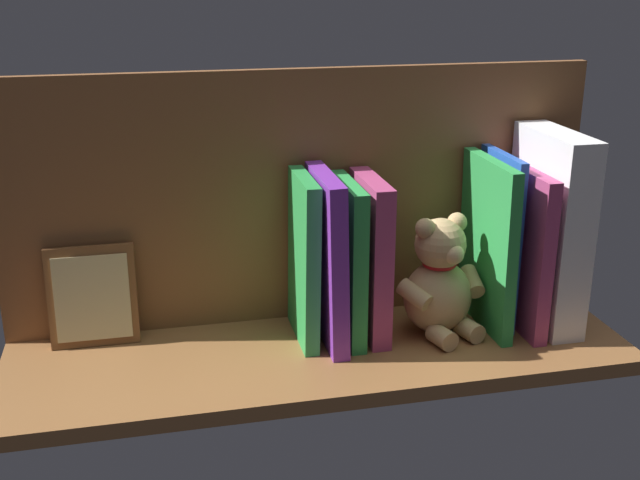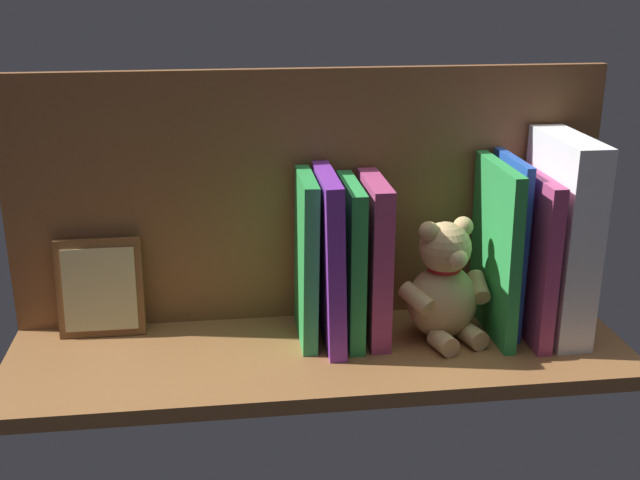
{
  "view_description": "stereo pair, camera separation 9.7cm",
  "coord_description": "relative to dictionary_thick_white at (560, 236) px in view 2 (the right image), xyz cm",
  "views": [
    {
      "loc": [
        22.7,
        100.47,
        52.8
      ],
      "look_at": [
        0.0,
        0.0,
        16.52
      ],
      "focal_mm": 44.32,
      "sensor_mm": 36.0,
      "label": 1
    },
    {
      "loc": [
        13.14,
        102.16,
        52.8
      ],
      "look_at": [
        0.0,
        0.0,
        16.52
      ],
      "focal_mm": 44.32,
      "sensor_mm": 36.0,
      "label": 2
    }
  ],
  "objects": [
    {
      "name": "ground_plane",
      "position": [
        35.83,
        1.87,
        -15.97
      ],
      "size": [
        89.62,
        28.43,
        2.2
      ],
      "primitive_type": "cube",
      "color": "brown"
    },
    {
      "name": "shelf_back_panel",
      "position": [
        35.83,
        -10.09,
        4.39
      ],
      "size": [
        89.62,
        1.5,
        38.53
      ],
      "primitive_type": "cube",
      "color": "brown",
      "rests_on": "ground_plane"
    },
    {
      "name": "dictionary_thick_white",
      "position": [
        0.0,
        0.0,
        0.0
      ],
      "size": [
        5.23,
        17.69,
        29.74
      ],
      "primitive_type": "cube",
      "color": "white",
      "rests_on": "ground_plane"
    },
    {
      "name": "book_0",
      "position": [
        4.57,
        0.0,
        -2.58
      ],
      "size": [
        2.12,
        17.89,
        24.57
      ],
      "primitive_type": "cube",
      "color": "#B23F72",
      "rests_on": "ground_plane"
    },
    {
      "name": "book_1",
      "position": [
        7.15,
        -2.19,
        -1.67
      ],
      "size": [
        1.26,
        13.51,
        26.4
      ],
      "primitive_type": "cube",
      "color": "blue",
      "rests_on": "ground_plane"
    },
    {
      "name": "book_2",
      "position": [
        9.56,
        -0.47,
        -1.88
      ],
      "size": [
        2.19,
        16.95,
        25.99
      ],
      "primitive_type": "cube",
      "rotation": [
        0.0,
        0.02,
        0.0
      ],
      "color": "green",
      "rests_on": "ground_plane"
    },
    {
      "name": "teddy_bear",
      "position": [
        17.33,
        0.56,
        -6.83
      ],
      "size": [
        14.25,
        13.62,
        18.28
      ],
      "rotation": [
        0.0,
        0.0,
        0.28
      ],
      "color": "tan",
      "rests_on": "ground_plane"
    },
    {
      "name": "book_3",
      "position": [
        27.44,
        -1.8,
        -2.93
      ],
      "size": [
        2.89,
        14.28,
        23.88
      ],
      "primitive_type": "cube",
      "color": "#B23F72",
      "rests_on": "ground_plane"
    },
    {
      "name": "book_4",
      "position": [
        30.9,
        -1.65,
        -3.08
      ],
      "size": [
        2.25,
        14.58,
        23.58
      ],
      "primitive_type": "cube",
      "color": "green",
      "rests_on": "ground_plane"
    },
    {
      "name": "book_5",
      "position": [
        34.15,
        -0.95,
        -2.29
      ],
      "size": [
        3.11,
        15.98,
        25.2
      ],
      "primitive_type": "cube",
      "rotation": [
        0.0,
        0.03,
        0.0
      ],
      "color": "purple",
      "rests_on": "ground_plane"
    },
    {
      "name": "book_6",
      "position": [
        37.34,
        -2.16,
        -2.56
      ],
      "size": [
        2.49,
        13.56,
        24.64
      ],
      "primitive_type": "cube",
      "rotation": [
        0.0,
        -0.02,
        0.0
      ],
      "color": "green",
      "rests_on": "ground_plane"
    },
    {
      "name": "picture_frame_leaning",
      "position": [
        67.53,
        -6.94,
        -7.57
      ],
      "size": [
        12.55,
        3.48,
        14.78
      ],
      "color": "brown",
      "rests_on": "ground_plane"
    }
  ]
}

